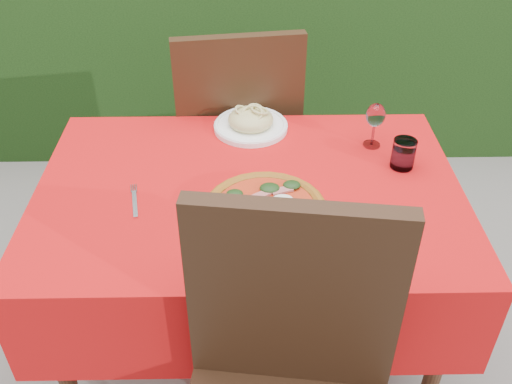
{
  "coord_description": "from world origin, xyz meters",
  "views": [
    {
      "loc": [
        -0.0,
        -1.36,
        1.75
      ],
      "look_at": [
        0.02,
        -0.05,
        0.77
      ],
      "focal_mm": 40.0,
      "sensor_mm": 36.0,
      "label": 1
    }
  ],
  "objects_px": {
    "pasta_plate": "(251,122)",
    "fork": "(135,204)",
    "pizza_plate": "(265,213)",
    "wine_glass": "(375,117)",
    "water_glass": "(403,155)",
    "chair_far": "(237,131)"
  },
  "relations": [
    {
      "from": "pasta_plate",
      "to": "fork",
      "type": "xyz_separation_m",
      "value": [
        -0.33,
        -0.42,
        -0.02
      ]
    },
    {
      "from": "fork",
      "to": "water_glass",
      "type": "bearing_deg",
      "value": 1.56
    },
    {
      "from": "pizza_plate",
      "to": "chair_far",
      "type": "bearing_deg",
      "value": 96.56
    },
    {
      "from": "pizza_plate",
      "to": "water_glass",
      "type": "xyz_separation_m",
      "value": [
        0.43,
        0.26,
        0.01
      ]
    },
    {
      "from": "pasta_plate",
      "to": "wine_glass",
      "type": "height_order",
      "value": "wine_glass"
    },
    {
      "from": "pasta_plate",
      "to": "chair_far",
      "type": "bearing_deg",
      "value": 101.76
    },
    {
      "from": "pizza_plate",
      "to": "pasta_plate",
      "type": "height_order",
      "value": "pasta_plate"
    },
    {
      "from": "pasta_plate",
      "to": "fork",
      "type": "bearing_deg",
      "value": -128.78
    },
    {
      "from": "fork",
      "to": "pizza_plate",
      "type": "bearing_deg",
      "value": -23.59
    },
    {
      "from": "pasta_plate",
      "to": "water_glass",
      "type": "distance_m",
      "value": 0.52
    },
    {
      "from": "pizza_plate",
      "to": "water_glass",
      "type": "height_order",
      "value": "water_glass"
    },
    {
      "from": "chair_far",
      "to": "wine_glass",
      "type": "bearing_deg",
      "value": 132.89
    },
    {
      "from": "pasta_plate",
      "to": "wine_glass",
      "type": "xyz_separation_m",
      "value": [
        0.4,
        -0.11,
        0.08
      ]
    },
    {
      "from": "water_glass",
      "to": "pizza_plate",
      "type": "bearing_deg",
      "value": -149.0
    },
    {
      "from": "pizza_plate",
      "to": "water_glass",
      "type": "distance_m",
      "value": 0.5
    },
    {
      "from": "wine_glass",
      "to": "pasta_plate",
      "type": "bearing_deg",
      "value": 163.97
    },
    {
      "from": "chair_far",
      "to": "fork",
      "type": "bearing_deg",
      "value": 59.54
    },
    {
      "from": "chair_far",
      "to": "wine_glass",
      "type": "relative_size",
      "value": 6.73
    },
    {
      "from": "pizza_plate",
      "to": "wine_glass",
      "type": "bearing_deg",
      "value": 46.77
    },
    {
      "from": "pizza_plate",
      "to": "wine_glass",
      "type": "height_order",
      "value": "wine_glass"
    },
    {
      "from": "wine_glass",
      "to": "fork",
      "type": "bearing_deg",
      "value": -157.5
    },
    {
      "from": "pizza_plate",
      "to": "fork",
      "type": "bearing_deg",
      "value": 167.31
    }
  ]
}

